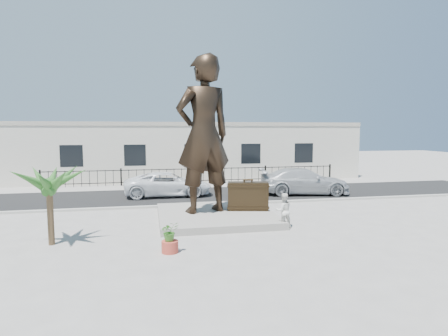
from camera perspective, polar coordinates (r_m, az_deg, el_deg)
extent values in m
plane|color=#9E9991|center=(16.17, 1.42, -8.86)|extent=(100.00, 100.00, 0.00)
cube|color=black|center=(23.86, -2.85, -4.04)|extent=(40.00, 7.00, 0.01)
cube|color=#A5A399|center=(20.45, -1.39, -5.55)|extent=(40.00, 0.25, 0.12)
cube|color=#9E9991|center=(27.77, -4.08, -2.63)|extent=(40.00, 2.50, 0.02)
cube|color=gray|center=(17.46, -1.30, -7.24)|extent=(5.20, 5.20, 0.30)
cube|color=black|center=(28.47, -4.29, -1.22)|extent=(22.00, 0.10, 1.20)
cube|color=silver|center=(32.49, -5.23, 2.48)|extent=(28.00, 7.00, 4.40)
imported|color=black|center=(17.16, -3.14, 5.12)|extent=(2.99, 2.37, 7.17)
cube|color=black|center=(17.81, 3.67, -4.29)|extent=(1.98, 0.98, 1.34)
imported|color=white|center=(15.92, 9.06, -6.42)|extent=(0.72, 0.56, 1.48)
imported|color=white|center=(23.46, -8.52, -2.43)|extent=(5.35, 2.53, 1.48)
imported|color=#ACAFB1|center=(24.39, 12.09, -1.98)|extent=(5.97, 3.23, 1.64)
imported|color=orange|center=(27.40, -4.80, -0.90)|extent=(1.29, 1.13, 1.73)
cylinder|color=#B23D2F|center=(12.93, -8.24, -11.78)|extent=(0.56, 0.56, 0.40)
imported|color=#367124|center=(12.78, -8.28, -9.53)|extent=(0.70, 0.65, 0.66)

